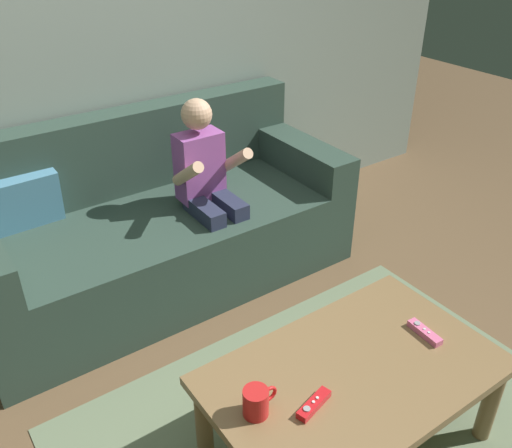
{
  "coord_description": "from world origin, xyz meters",
  "views": [
    {
      "loc": [
        -0.75,
        -0.89,
        1.73
      ],
      "look_at": [
        0.34,
        0.67,
        0.59
      ],
      "focal_mm": 38.4,
      "sensor_mm": 36.0,
      "label": 1
    }
  ],
  "objects_px": {
    "game_remote_red_near_edge": "(314,404)",
    "game_remote_pink_center": "(425,332)",
    "person_seated_on_couch": "(209,186)",
    "coffee_mug": "(256,402)",
    "coffee_table": "(354,382)",
    "couch": "(158,227)"
  },
  "relations": [
    {
      "from": "game_remote_red_near_edge",
      "to": "couch",
      "type": "bearing_deg",
      "value": 84.15
    },
    {
      "from": "game_remote_pink_center",
      "to": "person_seated_on_couch",
      "type": "bearing_deg",
      "value": 99.04
    },
    {
      "from": "couch",
      "to": "person_seated_on_couch",
      "type": "bearing_deg",
      "value": -40.8
    },
    {
      "from": "couch",
      "to": "person_seated_on_couch",
      "type": "height_order",
      "value": "person_seated_on_couch"
    },
    {
      "from": "person_seated_on_couch",
      "to": "game_remote_pink_center",
      "type": "bearing_deg",
      "value": -80.96
    },
    {
      "from": "person_seated_on_couch",
      "to": "game_remote_red_near_edge",
      "type": "height_order",
      "value": "person_seated_on_couch"
    },
    {
      "from": "game_remote_pink_center",
      "to": "coffee_mug",
      "type": "relative_size",
      "value": 1.2
    },
    {
      "from": "game_remote_pink_center",
      "to": "coffee_mug",
      "type": "xyz_separation_m",
      "value": [
        -0.69,
        0.06,
        0.04
      ]
    },
    {
      "from": "game_remote_pink_center",
      "to": "couch",
      "type": "bearing_deg",
      "value": 106.21
    },
    {
      "from": "coffee_table",
      "to": "game_remote_pink_center",
      "type": "height_order",
      "value": "game_remote_pink_center"
    },
    {
      "from": "person_seated_on_couch",
      "to": "game_remote_pink_center",
      "type": "height_order",
      "value": "person_seated_on_couch"
    },
    {
      "from": "person_seated_on_couch",
      "to": "game_remote_red_near_edge",
      "type": "xyz_separation_m",
      "value": [
        -0.35,
        -1.2,
        -0.15
      ]
    },
    {
      "from": "coffee_table",
      "to": "game_remote_pink_center",
      "type": "distance_m",
      "value": 0.33
    },
    {
      "from": "person_seated_on_couch",
      "to": "coffee_table",
      "type": "height_order",
      "value": "person_seated_on_couch"
    },
    {
      "from": "couch",
      "to": "game_remote_red_near_edge",
      "type": "bearing_deg",
      "value": -95.85
    },
    {
      "from": "person_seated_on_couch",
      "to": "game_remote_red_near_edge",
      "type": "bearing_deg",
      "value": -106.17
    },
    {
      "from": "game_remote_red_near_edge",
      "to": "game_remote_pink_center",
      "type": "xyz_separation_m",
      "value": [
        0.54,
        0.02,
        0.0
      ]
    },
    {
      "from": "coffee_table",
      "to": "person_seated_on_couch",
      "type": "bearing_deg",
      "value": 83.33
    },
    {
      "from": "game_remote_red_near_edge",
      "to": "coffee_mug",
      "type": "distance_m",
      "value": 0.18
    },
    {
      "from": "coffee_table",
      "to": "coffee_mug",
      "type": "height_order",
      "value": "coffee_mug"
    },
    {
      "from": "game_remote_pink_center",
      "to": "coffee_mug",
      "type": "distance_m",
      "value": 0.7
    },
    {
      "from": "coffee_mug",
      "to": "game_remote_red_near_edge",
      "type": "bearing_deg",
      "value": -27.97
    }
  ]
}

